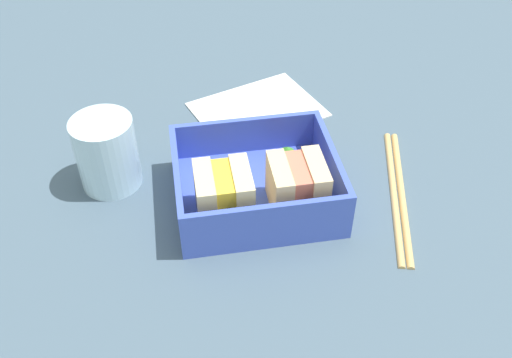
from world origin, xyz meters
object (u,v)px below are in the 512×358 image
at_px(strawberry_far_left, 287,160).
at_px(drinking_glass, 107,153).
at_px(folded_napkin, 258,109).
at_px(carrot_stick_far_left, 219,174).
at_px(sandwich_left, 297,185).
at_px(chopstick_pair, 398,192).
at_px(sandwich_center_left, 224,194).

bearing_deg(strawberry_far_left, drinking_glass, -8.50).
bearing_deg(folded_napkin, carrot_stick_far_left, 63.97).
height_order(sandwich_left, chopstick_pair, sandwich_left).
height_order(sandwich_center_left, folded_napkin, sandwich_center_left).
relative_size(strawberry_far_left, drinking_glass, 0.40).
relative_size(sandwich_left, folded_napkin, 0.37).
xyz_separation_m(sandwich_center_left, carrot_stick_far_left, (-0.00, -0.05, -0.02)).
height_order(sandwich_left, sandwich_center_left, same).
relative_size(carrot_stick_far_left, drinking_glass, 0.46).
relative_size(sandwich_left, strawberry_far_left, 1.71).
bearing_deg(chopstick_pair, strawberry_far_left, -21.77).
bearing_deg(chopstick_pair, folded_napkin, -55.76).
xyz_separation_m(carrot_stick_far_left, folded_napkin, (-0.06, -0.13, -0.02)).
relative_size(sandwich_center_left, strawberry_far_left, 1.71).
height_order(strawberry_far_left, carrot_stick_far_left, strawberry_far_left).
bearing_deg(sandwich_center_left, sandwich_left, 180.00).
bearing_deg(sandwich_left, carrot_stick_far_left, -36.26).
height_order(sandwich_left, folded_napkin, sandwich_left).
bearing_deg(folded_napkin, sandwich_center_left, 70.53).
distance_m(sandwich_center_left, carrot_stick_far_left, 0.06).
bearing_deg(carrot_stick_far_left, sandwich_center_left, 89.14).
xyz_separation_m(carrot_stick_far_left, drinking_glass, (0.11, -0.03, 0.02)).
bearing_deg(folded_napkin, drinking_glass, 30.35).
height_order(chopstick_pair, folded_napkin, chopstick_pair).
xyz_separation_m(chopstick_pair, folded_napkin, (0.12, -0.17, -0.00)).
distance_m(sandwich_left, sandwich_center_left, 0.07).
bearing_deg(carrot_stick_far_left, strawberry_far_left, -179.72).
bearing_deg(sandwich_center_left, strawberry_far_left, -144.32).
bearing_deg(folded_napkin, strawberry_far_left, 93.70).
distance_m(strawberry_far_left, folded_napkin, 0.13).
height_order(strawberry_far_left, folded_napkin, strawberry_far_left).
xyz_separation_m(strawberry_far_left, folded_napkin, (0.01, -0.13, -0.02)).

